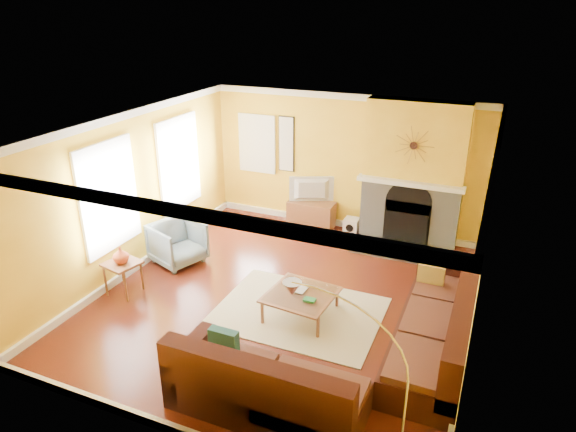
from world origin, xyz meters
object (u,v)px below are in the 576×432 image
at_px(armchair, 178,243).
at_px(arc_lamp, 351,383).
at_px(media_console, 311,214).
at_px(side_table, 124,278).
at_px(coffee_table, 301,304).
at_px(sectional_sofa, 344,319).

xyz_separation_m(armchair, arc_lamp, (3.98, -2.90, 0.58)).
height_order(media_console, arc_lamp, arc_lamp).
relative_size(side_table, arc_lamp, 0.28).
distance_m(coffee_table, arc_lamp, 2.71).
bearing_deg(armchair, arc_lamp, -105.17).
height_order(coffee_table, media_console, media_console).
xyz_separation_m(media_console, side_table, (-1.80, -3.60, 0.01)).
bearing_deg(arc_lamp, coffee_table, 122.13).
bearing_deg(media_console, sectional_sofa, -63.43).
relative_size(sectional_sofa, coffee_table, 3.94).
xyz_separation_m(coffee_table, armchair, (-2.60, 0.70, 0.19)).
bearing_deg(sectional_sofa, media_console, 116.57).
relative_size(coffee_table, arc_lamp, 0.49).
height_order(armchair, arc_lamp, arc_lamp).
bearing_deg(coffee_table, arc_lamp, -57.87).
height_order(media_console, armchair, armchair).
bearing_deg(arc_lamp, side_table, 157.88).
relative_size(media_console, side_table, 1.76).
distance_m(armchair, side_table, 1.22).
xyz_separation_m(armchair, side_table, (-0.20, -1.20, -0.10)).
xyz_separation_m(media_console, arc_lamp, (2.38, -5.30, 0.70)).
distance_m(media_console, side_table, 4.02).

